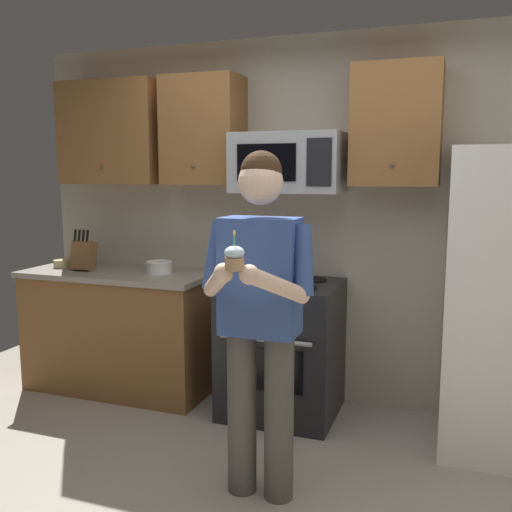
% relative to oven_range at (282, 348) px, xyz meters
% --- Properties ---
extents(wall_back, '(4.40, 0.10, 2.60)m').
position_rel_oven_range_xyz_m(wall_back, '(0.15, 0.39, 0.84)').
color(wall_back, '#B7AD99').
rests_on(wall_back, ground).
extents(oven_range, '(0.76, 0.70, 0.93)m').
position_rel_oven_range_xyz_m(oven_range, '(0.00, 0.00, 0.00)').
color(oven_range, black).
rests_on(oven_range, ground).
extents(microwave, '(0.74, 0.41, 0.40)m').
position_rel_oven_range_xyz_m(microwave, '(0.00, 0.12, 1.26)').
color(microwave, '#9EA0A5').
extents(cabinet_row_upper, '(2.78, 0.36, 0.76)m').
position_rel_oven_range_xyz_m(cabinet_row_upper, '(-0.57, 0.17, 1.49)').
color(cabinet_row_upper, brown).
extents(counter_left, '(1.44, 0.66, 0.92)m').
position_rel_oven_range_xyz_m(counter_left, '(-1.30, 0.02, 0.00)').
color(counter_left, brown).
rests_on(counter_left, ground).
extents(knife_block, '(0.16, 0.15, 0.32)m').
position_rel_oven_range_xyz_m(knife_block, '(-1.57, -0.03, 0.57)').
color(knife_block, brown).
rests_on(knife_block, counter_left).
extents(bowl_large_white, '(0.19, 0.19, 0.09)m').
position_rel_oven_range_xyz_m(bowl_large_white, '(-0.96, 0.03, 0.51)').
color(bowl_large_white, white).
rests_on(bowl_large_white, counter_left).
extents(bowl_small_colored, '(0.13, 0.13, 0.06)m').
position_rel_oven_range_xyz_m(bowl_small_colored, '(-1.81, 0.01, 0.49)').
color(bowl_small_colored, beige).
rests_on(bowl_small_colored, counter_left).
extents(person, '(0.60, 0.48, 1.76)m').
position_rel_oven_range_xyz_m(person, '(0.20, -1.02, 0.53)').
color(person, '#4C4742').
rests_on(person, ground).
extents(cupcake, '(0.09, 0.09, 0.17)m').
position_rel_oven_range_xyz_m(cupcake, '(0.20, -1.35, 0.83)').
color(cupcake, '#A87F56').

